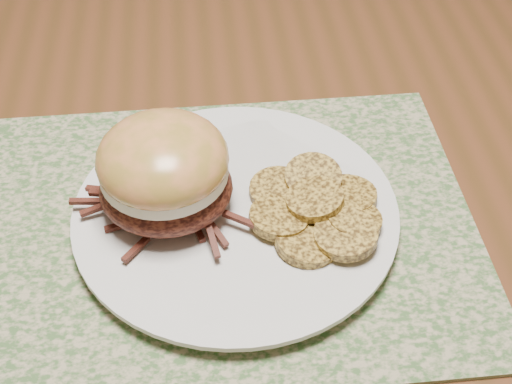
% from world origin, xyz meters
% --- Properties ---
extents(dining_table, '(1.50, 0.90, 0.75)m').
position_xyz_m(dining_table, '(0.00, 0.00, 0.67)').
color(dining_table, '#572F19').
rests_on(dining_table, ground).
extents(placemat, '(0.45, 0.33, 0.00)m').
position_xyz_m(placemat, '(-0.14, -0.26, 0.75)').
color(placemat, '#406232').
rests_on(placemat, dining_table).
extents(dinner_plate, '(0.26, 0.26, 0.02)m').
position_xyz_m(dinner_plate, '(-0.12, -0.25, 0.76)').
color(dinner_plate, silver).
rests_on(dinner_plate, placemat).
extents(pork_sandwich, '(0.12, 0.12, 0.08)m').
position_xyz_m(pork_sandwich, '(-0.18, -0.24, 0.81)').
color(pork_sandwich, black).
rests_on(pork_sandwich, dinner_plate).
extents(roasted_potatoes, '(0.13, 0.14, 0.03)m').
position_xyz_m(roasted_potatoes, '(-0.05, -0.27, 0.78)').
color(roasted_potatoes, '#B28C34').
rests_on(roasted_potatoes, dinner_plate).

